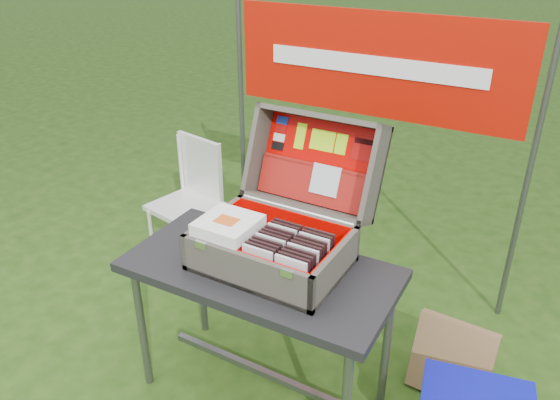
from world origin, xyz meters
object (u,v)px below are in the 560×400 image
Objects in this scene: table at (261,333)px; chair at (185,208)px; cardboard_box at (452,360)px; suitcase at (279,203)px.

table is 1.20m from chair.
table is 3.01× the size of cardboard_box.
suitcase is at bearing 68.25° from table.
suitcase reaches higher than chair.
table is 0.62m from suitcase.
suitcase is 1.30m from chair.
cardboard_box is at bearing 25.71° from suitcase.
table is 1.40× the size of chair.
cardboard_box is (0.71, 0.34, -0.78)m from suitcase.
chair is (-1.01, 0.59, -0.56)m from suitcase.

